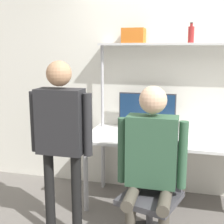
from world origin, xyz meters
The scene contains 11 objects.
wall_back centered at (0.00, 0.82, 1.35)m, with size 8.00×0.06×2.70m.
desk centered at (0.00, 0.40, 0.71)m, with size 2.10×0.77×0.78m.
shelf_unit centered at (0.00, 0.67, 1.49)m, with size 1.99×0.22×1.75m.
monitor centered at (-0.44, 0.64, 1.02)m, with size 0.64×0.23×0.42m.
laptop centered at (-0.32, 0.27, 0.84)m, with size 0.35×0.21×0.20m.
cell_phone centered at (-0.06, 0.19, 0.78)m, with size 0.07×0.15×0.01m.
office_chair centered at (-0.25, -0.29, 0.28)m, with size 0.57×0.57×0.91m.
person_seated centered at (-0.26, -0.34, 0.82)m, with size 0.59×0.47×1.40m.
person_standing centered at (-1.04, -0.39, 1.01)m, with size 0.57×0.22×1.60m.
bottle_red centered at (0.00, 0.67, 1.84)m, with size 0.06×0.06×0.21m.
storage_box centered at (-0.61, 0.67, 1.83)m, with size 0.24×0.20×0.16m.
Camera 1 is at (0.05, -2.80, 1.69)m, focal length 50.00 mm.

